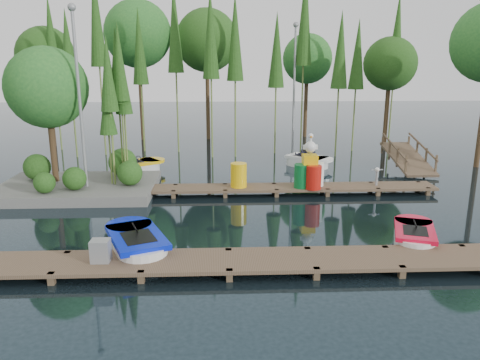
{
  "coord_description": "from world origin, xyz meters",
  "views": [
    {
      "loc": [
        -0.19,
        -15.63,
        5.28
      ],
      "look_at": [
        0.5,
        0.5,
        1.1
      ],
      "focal_mm": 35.0,
      "sensor_mm": 36.0,
      "label": 1
    }
  ],
  "objects_px": {
    "island": "(66,114)",
    "boat_red": "(414,237)",
    "utility_cabinet": "(101,251)",
    "boat_yellow_far": "(137,167)",
    "boat_blue": "(137,245)",
    "yellow_barrel": "(239,175)",
    "drum_cluster": "(310,172)"
  },
  "relations": [
    {
      "from": "island",
      "to": "yellow_barrel",
      "type": "distance_m",
      "value": 7.28
    },
    {
      "from": "boat_red",
      "to": "utility_cabinet",
      "type": "relative_size",
      "value": 4.63
    },
    {
      "from": "boat_blue",
      "to": "utility_cabinet",
      "type": "height_order",
      "value": "boat_blue"
    },
    {
      "from": "boat_blue",
      "to": "drum_cluster",
      "type": "distance_m",
      "value": 8.29
    },
    {
      "from": "boat_yellow_far",
      "to": "drum_cluster",
      "type": "distance_m",
      "value": 8.59
    },
    {
      "from": "boat_red",
      "to": "drum_cluster",
      "type": "distance_m",
      "value": 5.79
    },
    {
      "from": "boat_blue",
      "to": "island",
      "type": "bearing_deg",
      "value": 96.48
    },
    {
      "from": "island",
      "to": "drum_cluster",
      "type": "bearing_deg",
      "value": -5.59
    },
    {
      "from": "island",
      "to": "boat_red",
      "type": "relative_size",
      "value": 2.54
    },
    {
      "from": "utility_cabinet",
      "to": "yellow_barrel",
      "type": "xyz_separation_m",
      "value": [
        3.78,
        7.0,
        0.2
      ]
    },
    {
      "from": "utility_cabinet",
      "to": "island",
      "type": "bearing_deg",
      "value": 111.4
    },
    {
      "from": "yellow_barrel",
      "to": "boat_red",
      "type": "bearing_deg",
      "value": -48.25
    },
    {
      "from": "boat_blue",
      "to": "boat_red",
      "type": "height_order",
      "value": "boat_blue"
    },
    {
      "from": "island",
      "to": "utility_cabinet",
      "type": "distance_m",
      "value": 8.76
    },
    {
      "from": "yellow_barrel",
      "to": "island",
      "type": "bearing_deg",
      "value": 173.4
    },
    {
      "from": "island",
      "to": "boat_red",
      "type": "height_order",
      "value": "island"
    },
    {
      "from": "boat_yellow_far",
      "to": "yellow_barrel",
      "type": "relative_size",
      "value": 2.95
    },
    {
      "from": "yellow_barrel",
      "to": "drum_cluster",
      "type": "xyz_separation_m",
      "value": [
        2.86,
        -0.16,
        0.15
      ]
    },
    {
      "from": "island",
      "to": "boat_blue",
      "type": "xyz_separation_m",
      "value": [
        3.76,
        -6.7,
        -2.9
      ]
    },
    {
      "from": "boat_yellow_far",
      "to": "island",
      "type": "bearing_deg",
      "value": -139.99
    },
    {
      "from": "boat_red",
      "to": "yellow_barrel",
      "type": "distance_m",
      "value": 7.42
    },
    {
      "from": "boat_red",
      "to": "boat_blue",
      "type": "bearing_deg",
      "value": -157.94
    },
    {
      "from": "island",
      "to": "boat_red",
      "type": "bearing_deg",
      "value": -28.22
    },
    {
      "from": "boat_blue",
      "to": "utility_cabinet",
      "type": "relative_size",
      "value": 5.62
    },
    {
      "from": "island",
      "to": "boat_yellow_far",
      "type": "bearing_deg",
      "value": 55.22
    },
    {
      "from": "boat_blue",
      "to": "drum_cluster",
      "type": "relative_size",
      "value": 1.48
    },
    {
      "from": "boat_yellow_far",
      "to": "boat_blue",
      "type": "bearing_deg",
      "value": -95.61
    },
    {
      "from": "boat_red",
      "to": "yellow_barrel",
      "type": "relative_size",
      "value": 2.74
    },
    {
      "from": "boat_blue",
      "to": "yellow_barrel",
      "type": "bearing_deg",
      "value": 39.75
    },
    {
      "from": "boat_blue",
      "to": "boat_yellow_far",
      "type": "relative_size",
      "value": 1.13
    },
    {
      "from": "utility_cabinet",
      "to": "boat_red",
      "type": "bearing_deg",
      "value": 9.65
    },
    {
      "from": "boat_red",
      "to": "drum_cluster",
      "type": "relative_size",
      "value": 1.22
    }
  ]
}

